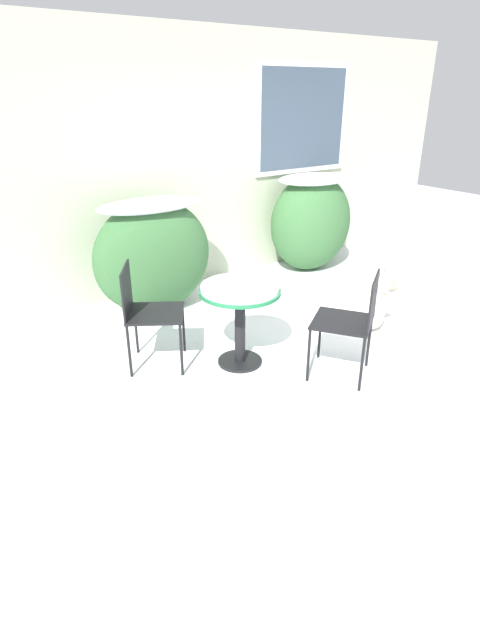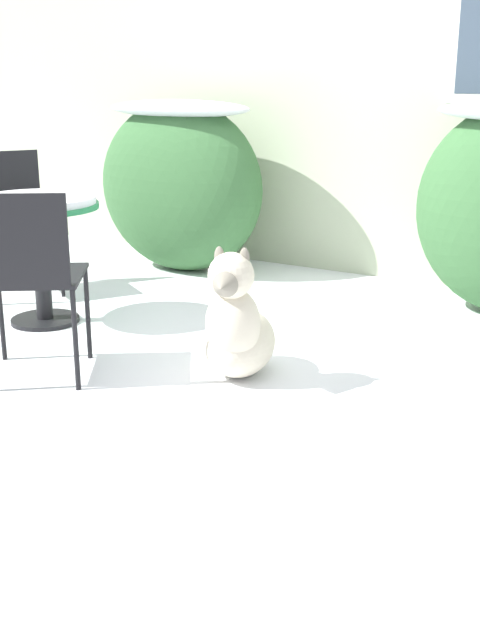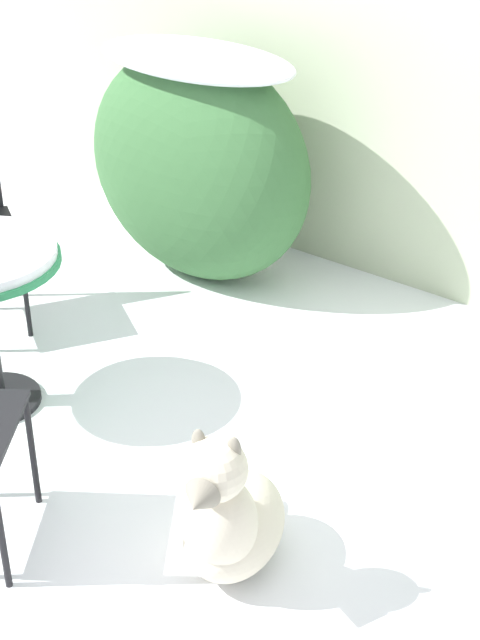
% 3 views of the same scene
% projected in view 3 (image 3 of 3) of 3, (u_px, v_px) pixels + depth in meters
% --- Properties ---
extents(ground_plane, '(16.00, 16.00, 0.00)m').
position_uv_depth(ground_plane, '(141.00, 514.00, 3.60)').
color(ground_plane, white).
extents(house_wall, '(8.00, 0.10, 2.85)m').
position_uv_depth(house_wall, '(475.00, 6.00, 4.33)').
color(house_wall, '#B2BC9E').
rests_on(house_wall, ground_plane).
extents(shrub_left, '(1.30, 0.71, 1.21)m').
position_uv_depth(shrub_left, '(198.00, 159.00, 4.95)').
color(shrub_left, '#386638').
rests_on(shrub_left, ground_plane).
extents(dog, '(0.46, 0.67, 0.65)m').
position_uv_depth(dog, '(228.00, 517.00, 3.23)').
color(dog, beige).
rests_on(dog, ground_plane).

